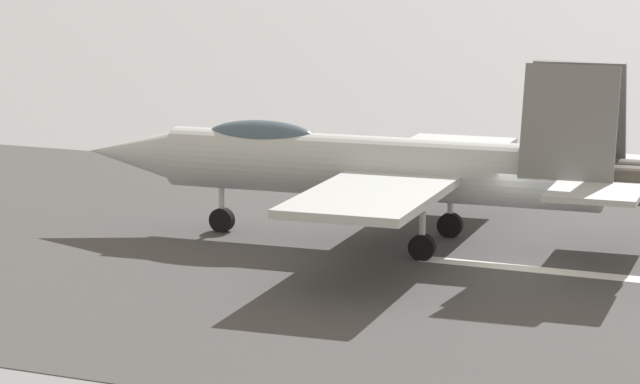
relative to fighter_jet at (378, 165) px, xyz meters
The scene contains 3 objects.
ground_plane 5.76m from the fighter_jet, 165.31° to the left, with size 400.00×400.00×0.00m, color gray.
runway_strip 5.77m from the fighter_jet, 165.36° to the left, with size 240.00×26.00×0.02m.
fighter_jet is the anchor object (origin of this frame).
Camera 1 is at (-9.33, 36.51, 9.20)m, focal length 78.28 mm.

